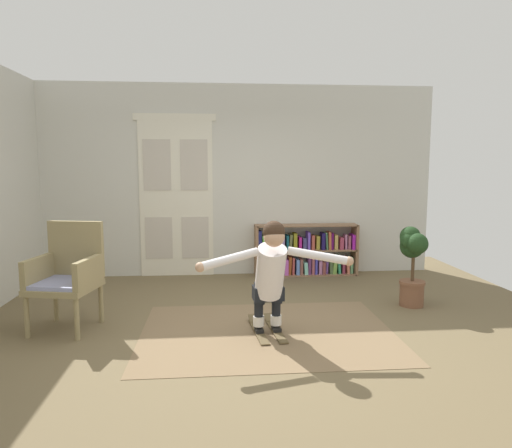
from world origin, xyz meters
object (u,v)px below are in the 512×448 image
Objects in this scene: wicker_chair at (68,273)px; skis_pair at (267,329)px; bookshelf at (305,253)px; potted_plant at (412,256)px; person_skier at (271,270)px.

wicker_chair is 1.45× the size of skis_pair.
bookshelf is 1.95m from potted_plant.
skis_pair is 0.51× the size of person_skier.
bookshelf reaches higher than skis_pair.
potted_plant is at bearing 6.22° from wicker_chair.
wicker_chair is 0.74× the size of person_skier.
skis_pair is at bearing -109.82° from bookshelf.
skis_pair is 0.69m from person_skier.
skis_pair is at bearing -158.39° from potted_plant.
potted_plant reaches higher than skis_pair.
person_skier is at bearing -153.39° from potted_plant.
person_skier reaches higher than bookshelf.
person_skier reaches higher than wicker_chair.
wicker_chair reaches higher than potted_plant.
potted_plant is 2.05m from skis_pair.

